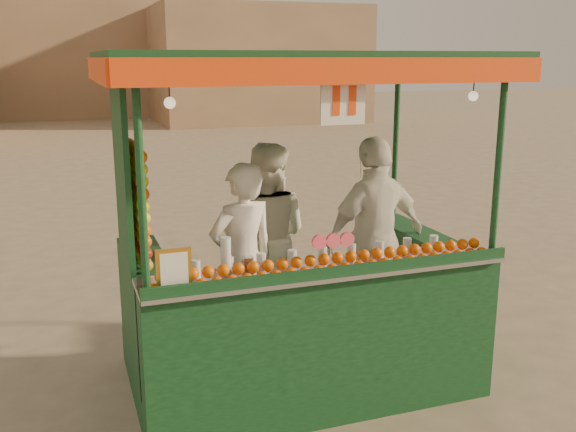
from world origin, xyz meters
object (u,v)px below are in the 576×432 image
object	(u,v)px
juice_cart	(293,286)
vendor_right	(375,238)
vendor_left	(243,261)
vendor_middle	(265,237)

from	to	relation	value
juice_cart	vendor_right	distance (m)	0.87
juice_cart	vendor_right	xyz separation A→B (m)	(0.81, 0.11, 0.32)
juice_cart	vendor_right	world-z (taller)	juice_cart
vendor_right	vendor_left	bearing A→B (deg)	-11.72
vendor_left	juice_cart	bearing A→B (deg)	152.87
vendor_left	vendor_right	bearing A→B (deg)	166.07
vendor_middle	vendor_right	xyz separation A→B (m)	(0.87, -0.48, 0.04)
juice_cart	vendor_middle	xyz separation A→B (m)	(-0.06, 0.58, 0.28)
juice_cart	vendor_middle	world-z (taller)	juice_cart
vendor_left	vendor_right	xyz separation A→B (m)	(1.22, 0.01, 0.08)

